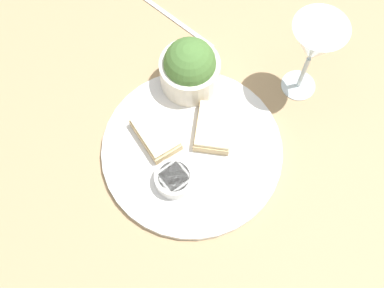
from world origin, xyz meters
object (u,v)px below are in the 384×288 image
object	(u,v)px
salad_bowl	(190,68)
cheese_toast_far	(156,134)
sauce_ramekin	(174,179)
wine_glass	(314,45)
fork	(173,18)
cheese_toast_near	(214,127)

from	to	relation	value
salad_bowl	cheese_toast_far	world-z (taller)	salad_bowl
sauce_ramekin	wine_glass	distance (m)	0.31
salad_bowl	wine_glass	xyz separation A→B (m)	(-0.05, -0.19, 0.07)
wine_glass	sauce_ramekin	bearing A→B (deg)	114.78
cheese_toast_far	wine_glass	xyz separation A→B (m)	(0.04, -0.27, 0.10)
salad_bowl	fork	distance (m)	0.16
salad_bowl	cheese_toast_far	distance (m)	0.13
sauce_ramekin	cheese_toast_far	world-z (taller)	same
cheese_toast_far	fork	size ratio (longest dim) A/B	0.59
sauce_ramekin	fork	world-z (taller)	sauce_ramekin
salad_bowl	cheese_toast_near	xyz separation A→B (m)	(-0.10, -0.01, -0.03)
cheese_toast_far	fork	distance (m)	0.26
salad_bowl	cheese_toast_far	size ratio (longest dim) A/B	1.05
salad_bowl	sauce_ramekin	xyz separation A→B (m)	(-0.18, 0.07, -0.03)
cheese_toast_near	wine_glass	size ratio (longest dim) A/B	0.60
salad_bowl	cheese_toast_near	size ratio (longest dim) A/B	1.01
sauce_ramekin	cheese_toast_far	size ratio (longest dim) A/B	0.64
cheese_toast_near	wine_glass	bearing A→B (deg)	-73.99
cheese_toast_far	wine_glass	world-z (taller)	wine_glass
sauce_ramekin	fork	size ratio (longest dim) A/B	0.37
cheese_toast_far	fork	world-z (taller)	cheese_toast_far
sauce_ramekin	cheese_toast_near	distance (m)	0.11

